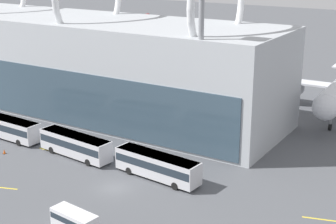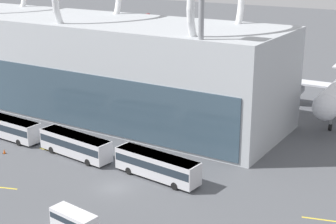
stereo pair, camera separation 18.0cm
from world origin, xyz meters
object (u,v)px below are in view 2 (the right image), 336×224
at_px(airliner_at_gate_near, 112,61).
at_px(traffic_cone_0, 4,151).
at_px(service_van_foreground, 74,220).
at_px(shuttle_bus_1, 75,144).
at_px(shuttle_bus_2, 157,165).
at_px(shuttle_bus_0, 8,127).
at_px(floodlight_mast, 201,44).

bearing_deg(airliner_at_gate_near, traffic_cone_0, 10.41).
xyz_separation_m(service_van_foreground, traffic_cone_0, (-23.93, 11.39, -1.10)).
distance_m(shuttle_bus_1, shuttle_bus_2, 14.19).
bearing_deg(traffic_cone_0, shuttle_bus_1, 25.86).
bearing_deg(shuttle_bus_0, service_van_foreground, -27.31).
bearing_deg(service_van_foreground, shuttle_bus_2, 96.56).
distance_m(floodlight_mast, traffic_cone_0, 33.00).
xyz_separation_m(shuttle_bus_0, shuttle_bus_2, (28.38, -0.17, 0.00)).
bearing_deg(traffic_cone_0, service_van_foreground, -25.46).
height_order(shuttle_bus_0, service_van_foreground, shuttle_bus_0).
distance_m(shuttle_bus_2, traffic_cone_0, 24.47).
bearing_deg(shuttle_bus_1, shuttle_bus_2, 5.48).
bearing_deg(service_van_foreground, shuttle_bus_1, 137.95).
xyz_separation_m(service_van_foreground, floodlight_mast, (0.74, 26.20, 15.04)).
bearing_deg(shuttle_bus_1, traffic_cone_0, -148.46).
bearing_deg(floodlight_mast, airliner_at_gate_near, 144.38).
relative_size(shuttle_bus_0, shuttle_bus_1, 0.99).
height_order(airliner_at_gate_near, shuttle_bus_0, airliner_at_gate_near).
relative_size(shuttle_bus_1, floodlight_mast, 0.50).
distance_m(shuttle_bus_0, floodlight_mast, 34.00).
bearing_deg(airliner_at_gate_near, service_van_foreground, 29.02).
xyz_separation_m(shuttle_bus_0, shuttle_bus_1, (14.19, -0.12, 0.00)).
xyz_separation_m(airliner_at_gate_near, floodlight_mast, (35.91, -25.73, 11.13)).
height_order(shuttle_bus_2, service_van_foreground, shuttle_bus_2).
xyz_separation_m(shuttle_bus_2, service_van_foreground, (-0.04, -16.08, -0.51)).
relative_size(floodlight_mast, traffic_cone_0, 35.26).
relative_size(airliner_at_gate_near, shuttle_bus_2, 3.03).
bearing_deg(shuttle_bus_2, shuttle_bus_0, -174.87).
relative_size(service_van_foreground, traffic_cone_0, 7.98).
bearing_deg(service_van_foreground, airliner_at_gate_near, 130.79).
distance_m(airliner_at_gate_near, shuttle_bus_0, 36.48).
bearing_deg(traffic_cone_0, shuttle_bus_2, 11.07).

